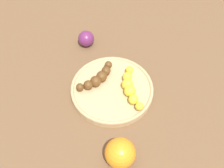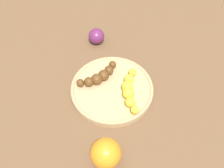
% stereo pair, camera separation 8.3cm
% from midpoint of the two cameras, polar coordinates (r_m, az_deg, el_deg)
% --- Properties ---
extents(ground_plane, '(2.40, 2.40, 0.00)m').
position_cam_midpoint_polar(ground_plane, '(0.86, 2.75, -1.71)').
color(ground_plane, brown).
extents(fruit_bowl, '(0.24, 0.24, 0.02)m').
position_cam_midpoint_polar(fruit_bowl, '(0.85, 2.79, -1.23)').
color(fruit_bowl, tan).
rests_on(fruit_bowl, ground_plane).
extents(banana_yellow, '(0.13, 0.09, 0.03)m').
position_cam_midpoint_polar(banana_yellow, '(0.82, 6.23, -1.40)').
color(banana_yellow, yellow).
rests_on(banana_yellow, fruit_bowl).
extents(banana_overripe, '(0.13, 0.07, 0.03)m').
position_cam_midpoint_polar(banana_overripe, '(0.85, 0.28, 1.35)').
color(banana_overripe, '#593819').
rests_on(banana_overripe, fruit_bowl).
extents(plum_purple, '(0.05, 0.05, 0.05)m').
position_cam_midpoint_polar(plum_purple, '(0.97, -0.58, 9.10)').
color(plum_purple, '#662659').
rests_on(plum_purple, ground_plane).
extents(orange_fruit, '(0.08, 0.08, 0.08)m').
position_cam_midpoint_polar(orange_fruit, '(0.72, 2.15, -13.50)').
color(orange_fruit, orange).
rests_on(orange_fruit, ground_plane).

